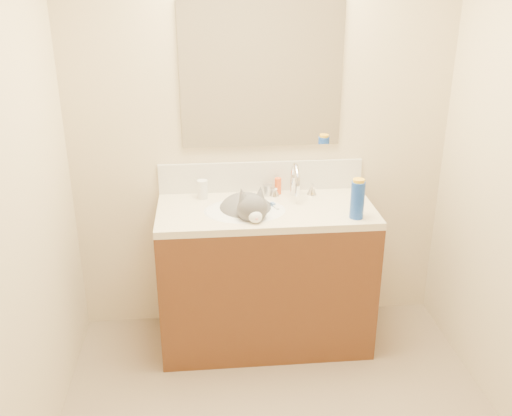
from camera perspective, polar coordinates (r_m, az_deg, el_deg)
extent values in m
cube|color=beige|center=(3.29, 0.51, 8.18)|extent=(2.20, 0.04, 2.50)
cube|color=#552E16|center=(3.35, 0.95, -7.08)|extent=(1.20, 0.55, 0.82)
cube|color=beige|center=(3.16, 1.00, -0.28)|extent=(1.20, 0.55, 0.04)
ellipsoid|color=white|center=(3.14, -1.12, -1.42)|extent=(0.45, 0.36, 0.14)
cylinder|color=silver|center=(3.32, 3.75, 2.22)|extent=(0.04, 0.04, 0.11)
torus|color=silver|center=(3.25, 3.94, 2.77)|extent=(0.03, 0.20, 0.20)
cylinder|color=silver|center=(3.18, 4.17, 1.74)|extent=(0.03, 0.03, 0.06)
cone|color=silver|center=(3.31, 1.86, 1.76)|extent=(0.06, 0.06, 0.06)
cone|color=silver|center=(3.35, 5.60, 1.88)|extent=(0.06, 0.06, 0.06)
ellipsoid|color=#4D4B4D|center=(3.17, -1.07, -0.59)|extent=(0.36, 0.39, 0.23)
ellipsoid|color=#4D4B4D|center=(2.99, -0.37, -0.06)|extent=(0.18, 0.17, 0.15)
ellipsoid|color=#4D4B4D|center=(3.07, -0.69, -0.19)|extent=(0.13, 0.13, 0.14)
cone|color=#4D4B4D|center=(2.97, -1.36, 1.31)|extent=(0.08, 0.09, 0.10)
cone|color=#4D4B4D|center=(3.00, 0.41, 1.48)|extent=(0.08, 0.09, 0.10)
ellipsoid|color=white|center=(2.94, -0.06, -0.90)|extent=(0.08, 0.07, 0.06)
ellipsoid|color=white|center=(3.07, -0.55, -1.35)|extent=(0.13, 0.09, 0.13)
sphere|color=pink|center=(2.92, 0.07, -1.10)|extent=(0.02, 0.02, 0.02)
cylinder|color=#4D4B4D|center=(3.22, 1.49, -1.57)|extent=(0.14, 0.24, 0.04)
cube|color=silver|center=(3.36, 0.51, 3.17)|extent=(1.20, 0.02, 0.18)
cube|color=white|center=(3.22, 0.55, 13.14)|extent=(0.90, 0.02, 0.80)
cylinder|color=silver|center=(3.28, -5.37, 1.87)|extent=(0.07, 0.07, 0.11)
cylinder|color=orange|center=(3.28, -5.37, 1.71)|extent=(0.07, 0.07, 0.04)
cylinder|color=#B7B7BC|center=(3.32, 1.12, 1.81)|extent=(0.07, 0.07, 0.06)
cylinder|color=#E8511B|center=(3.33, 2.21, 2.21)|extent=(0.04, 0.04, 0.10)
cube|color=silver|center=(3.18, 1.70, 0.32)|extent=(0.06, 0.13, 0.01)
cube|color=#5C82C4|center=(3.17, 1.70, 0.38)|extent=(0.03, 0.04, 0.02)
cylinder|color=#1944B2|center=(3.03, 10.10, 0.79)|extent=(0.08, 0.08, 0.20)
cylinder|color=yellow|center=(3.00, 10.23, 2.53)|extent=(0.07, 0.07, 0.04)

